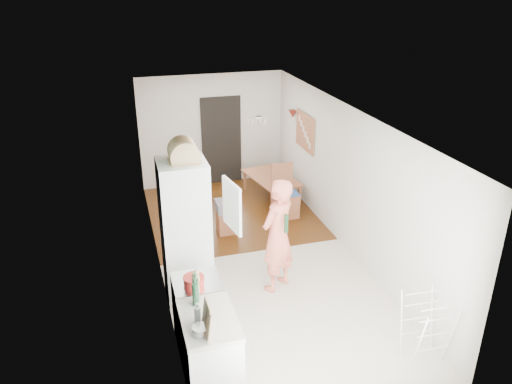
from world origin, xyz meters
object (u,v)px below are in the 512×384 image
dining_table (272,189)px  stool (227,221)px  person (278,226)px  dining_chair (286,192)px  drying_rack (426,329)px

dining_table → stool: (-1.29, -1.25, 0.02)m
stool → person: bearing=-80.4°
dining_table → dining_chair: bearing=167.9°
person → dining_chair: 2.52m
dining_chair → stool: bearing=-167.8°
dining_table → drying_rack: 5.20m
dining_table → stool: 1.80m
person → dining_table: (0.96, 3.19, -0.84)m
person → stool: size_ratio=4.57×
stool → drying_rack: 4.25m
stool → drying_rack: (1.59, -3.94, 0.21)m
person → drying_rack: bearing=86.6°
dining_chair → drying_rack: bearing=-88.3°
dining_table → drying_rack: (0.29, -5.19, 0.23)m
stool → dining_chair: bearing=14.7°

